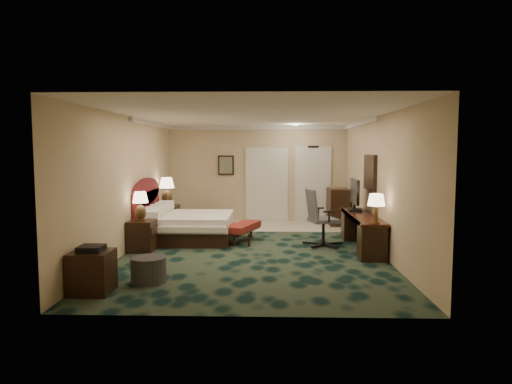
{
  "coord_description": "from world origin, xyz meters",
  "views": [
    {
      "loc": [
        0.31,
        -9.13,
        2.02
      ],
      "look_at": [
        0.04,
        0.6,
        1.13
      ],
      "focal_mm": 32.0,
      "sensor_mm": 36.0,
      "label": 1
    }
  ],
  "objects_px": {
    "side_table": "(92,272)",
    "lamp_near": "(140,206)",
    "minibar": "(338,207)",
    "bed_bench": "(243,233)",
    "desk_chair": "(324,218)",
    "ottoman": "(149,270)",
    "nightstand_far": "(168,218)",
    "lamp_far": "(167,191)",
    "tv": "(355,195)",
    "bed": "(190,227)",
    "nightstand_near": "(142,236)",
    "desk": "(362,232)"
  },
  "relations": [
    {
      "from": "nightstand_far",
      "to": "lamp_near",
      "type": "height_order",
      "value": "lamp_near"
    },
    {
      "from": "bed_bench",
      "to": "side_table",
      "type": "xyz_separation_m",
      "value": [
        -1.93,
        -3.69,
        0.1
      ]
    },
    {
      "from": "lamp_far",
      "to": "minibar",
      "type": "relative_size",
      "value": 0.71
    },
    {
      "from": "bed_bench",
      "to": "tv",
      "type": "bearing_deg",
      "value": 19.49
    },
    {
      "from": "desk_chair",
      "to": "minibar",
      "type": "distance_m",
      "value": 2.89
    },
    {
      "from": "side_table",
      "to": "desk_chair",
      "type": "distance_m",
      "value": 4.92
    },
    {
      "from": "lamp_near",
      "to": "desk_chair",
      "type": "xyz_separation_m",
      "value": [
        3.71,
        0.62,
        -0.3
      ]
    },
    {
      "from": "nightstand_near",
      "to": "desk",
      "type": "distance_m",
      "value": 4.46
    },
    {
      "from": "minibar",
      "to": "lamp_near",
      "type": "bearing_deg",
      "value": -142.41
    },
    {
      "from": "lamp_far",
      "to": "minibar",
      "type": "height_order",
      "value": "lamp_far"
    },
    {
      "from": "desk_chair",
      "to": "bed",
      "type": "bearing_deg",
      "value": 153.12
    },
    {
      "from": "side_table",
      "to": "lamp_near",
      "type": "bearing_deg",
      "value": 91.0
    },
    {
      "from": "bed_bench",
      "to": "desk_chair",
      "type": "distance_m",
      "value": 1.82
    },
    {
      "from": "desk_chair",
      "to": "minibar",
      "type": "xyz_separation_m",
      "value": [
        0.72,
        2.79,
        -0.11
      ]
    },
    {
      "from": "ottoman",
      "to": "tv",
      "type": "relative_size",
      "value": 0.6
    },
    {
      "from": "lamp_far",
      "to": "side_table",
      "type": "distance_m",
      "value": 5.12
    },
    {
      "from": "desk",
      "to": "tv",
      "type": "xyz_separation_m",
      "value": [
        -0.03,
        0.66,
        0.7
      ]
    },
    {
      "from": "bed",
      "to": "bed_bench",
      "type": "distance_m",
      "value": 1.22
    },
    {
      "from": "nightstand_near",
      "to": "desk",
      "type": "xyz_separation_m",
      "value": [
        4.45,
        0.33,
        0.04
      ]
    },
    {
      "from": "lamp_near",
      "to": "ottoman",
      "type": "xyz_separation_m",
      "value": [
        0.71,
        -2.11,
        -0.72
      ]
    },
    {
      "from": "nightstand_far",
      "to": "ottoman",
      "type": "bearing_deg",
      "value": -81.23
    },
    {
      "from": "side_table",
      "to": "bed_bench",
      "type": "bearing_deg",
      "value": 62.32
    },
    {
      "from": "bed_bench",
      "to": "tv",
      "type": "xyz_separation_m",
      "value": [
        2.45,
        0.01,
        0.84
      ]
    },
    {
      "from": "bed",
      "to": "desk",
      "type": "distance_m",
      "value": 3.77
    },
    {
      "from": "lamp_far",
      "to": "bed_bench",
      "type": "xyz_separation_m",
      "value": [
        1.99,
        -1.38,
        -0.79
      ]
    },
    {
      "from": "bed",
      "to": "desk",
      "type": "height_order",
      "value": "desk"
    },
    {
      "from": "lamp_near",
      "to": "ottoman",
      "type": "height_order",
      "value": "lamp_near"
    },
    {
      "from": "side_table",
      "to": "tv",
      "type": "relative_size",
      "value": 0.67
    },
    {
      "from": "tv",
      "to": "minibar",
      "type": "relative_size",
      "value": 0.91
    },
    {
      "from": "nightstand_near",
      "to": "minibar",
      "type": "xyz_separation_m",
      "value": [
        4.42,
        3.36,
        0.18
      ]
    },
    {
      "from": "bed_bench",
      "to": "desk",
      "type": "distance_m",
      "value": 2.57
    },
    {
      "from": "bed",
      "to": "nightstand_far",
      "type": "bearing_deg",
      "value": 122.11
    },
    {
      "from": "side_table",
      "to": "desk_chair",
      "type": "xyz_separation_m",
      "value": [
        3.66,
        3.28,
        0.31
      ]
    },
    {
      "from": "lamp_far",
      "to": "bed_bench",
      "type": "relative_size",
      "value": 0.58
    },
    {
      "from": "ottoman",
      "to": "desk",
      "type": "height_order",
      "value": "desk"
    },
    {
      "from": "nightstand_far",
      "to": "minibar",
      "type": "height_order",
      "value": "minibar"
    },
    {
      "from": "side_table",
      "to": "tv",
      "type": "distance_m",
      "value": 5.78
    },
    {
      "from": "ottoman",
      "to": "desk_chair",
      "type": "distance_m",
      "value": 4.08
    },
    {
      "from": "nightstand_far",
      "to": "lamp_near",
      "type": "xyz_separation_m",
      "value": [
        -0.02,
        -2.37,
        0.59
      ]
    },
    {
      "from": "side_table",
      "to": "minibar",
      "type": "relative_size",
      "value": 0.61
    },
    {
      "from": "nightstand_far",
      "to": "tv",
      "type": "relative_size",
      "value": 0.72
    },
    {
      "from": "nightstand_far",
      "to": "minibar",
      "type": "bearing_deg",
      "value": 13.22
    },
    {
      "from": "bed_bench",
      "to": "tv",
      "type": "relative_size",
      "value": 1.34
    },
    {
      "from": "lamp_far",
      "to": "tv",
      "type": "xyz_separation_m",
      "value": [
        4.44,
        -1.38,
        0.06
      ]
    },
    {
      "from": "nightstand_near",
      "to": "desk_chair",
      "type": "distance_m",
      "value": 3.75
    },
    {
      "from": "minibar",
      "to": "bed",
      "type": "bearing_deg",
      "value": -148.4
    },
    {
      "from": "bed_bench",
      "to": "minibar",
      "type": "distance_m",
      "value": 3.43
    },
    {
      "from": "bed",
      "to": "nightstand_near",
      "type": "relative_size",
      "value": 3.02
    },
    {
      "from": "nightstand_far",
      "to": "lamp_far",
      "type": "distance_m",
      "value": 0.67
    },
    {
      "from": "minibar",
      "to": "bed_bench",
      "type": "bearing_deg",
      "value": -135.8
    }
  ]
}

